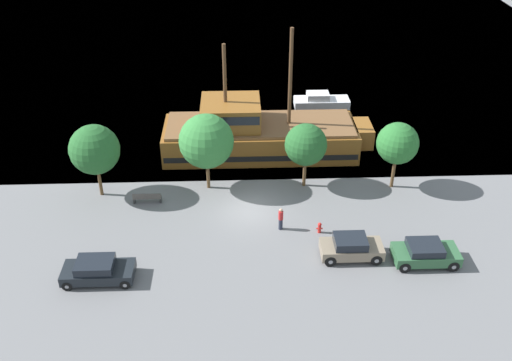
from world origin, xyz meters
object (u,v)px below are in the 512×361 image
parked_car_curb_mid (98,270)px  parked_car_curb_rear (425,253)px  moored_boat_dockside (321,101)px  pedestrian_walking_near (281,219)px  pirate_ship (257,134)px  parked_car_curb_front (351,247)px  bench_promenade_east (147,198)px  fire_hydrant (320,227)px

parked_car_curb_mid → parked_car_curb_rear: (19.53, 0.81, 0.02)m
moored_boat_dockside → pedestrian_walking_near: pedestrian_walking_near is taller
pirate_ship → parked_car_curb_front: bearing=-69.0°
moored_boat_dockside → pedestrian_walking_near: 19.88m
parked_car_curb_mid → parked_car_curb_rear: size_ratio=1.06×
moored_boat_dockside → parked_car_curb_rear: 23.11m
parked_car_curb_front → parked_car_curb_mid: (-15.12, -1.48, -0.05)m
parked_car_curb_rear → bench_promenade_east: bearing=158.1°
moored_boat_dockside → parked_car_curb_rear: size_ratio=1.32×
moored_boat_dockside → pirate_ship: bearing=-126.4°
fire_hydrant → parked_car_curb_rear: bearing=-28.3°
parked_car_curb_front → bench_promenade_east: (-13.26, 6.43, -0.29)m
pirate_ship → parked_car_curb_rear: pirate_ship is taller
parked_car_curb_rear → parked_car_curb_mid: bearing=-177.6°
parked_car_curb_front → bench_promenade_east: size_ratio=1.91×
pirate_ship → moored_boat_dockside: size_ratio=3.22×
parked_car_curb_mid → fire_hydrant: (13.54, 4.04, -0.27)m
fire_hydrant → pedestrian_walking_near: 2.59m
fire_hydrant → moored_boat_dockside: bearing=82.1°
moored_boat_dockside → fire_hydrant: moored_boat_dockside is taller
parked_car_curb_front → pedestrian_walking_near: 5.10m
moored_boat_dockside → parked_car_curb_rear: bearing=-81.9°
moored_boat_dockside → bench_promenade_east: size_ratio=2.60×
moored_boat_dockside → bench_promenade_east: moored_boat_dockside is taller
moored_boat_dockside → parked_car_curb_mid: size_ratio=1.25×
parked_car_curb_rear → bench_promenade_east: size_ratio=1.97×
pirate_ship → bench_promenade_east: 10.84m
parked_car_curb_mid → parked_car_curb_rear: bearing=2.4°
moored_boat_dockside → parked_car_curb_front: bearing=-93.0°
fire_hydrant → pedestrian_walking_near: bearing=169.2°
pirate_ship → parked_car_curb_rear: bearing=-56.0°
bench_promenade_east → fire_hydrant: bearing=-18.3°
parked_car_curb_rear → pirate_ship: bearing=124.0°
parked_car_curb_mid → parked_car_curb_rear: 19.55m
parked_car_curb_front → fire_hydrant: 3.03m
pedestrian_walking_near → parked_car_curb_front: bearing=-36.6°
parked_car_curb_front → parked_car_curb_rear: parked_car_curb_front is taller
parked_car_curb_front → parked_car_curb_rear: (4.41, -0.67, -0.03)m
pirate_ship → parked_car_curb_mid: bearing=-123.3°
parked_car_curb_rear → fire_hydrant: size_ratio=5.13×
fire_hydrant → bench_promenade_east: (-11.67, 3.87, 0.04)m
parked_car_curb_rear → bench_promenade_east: parked_car_curb_rear is taller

